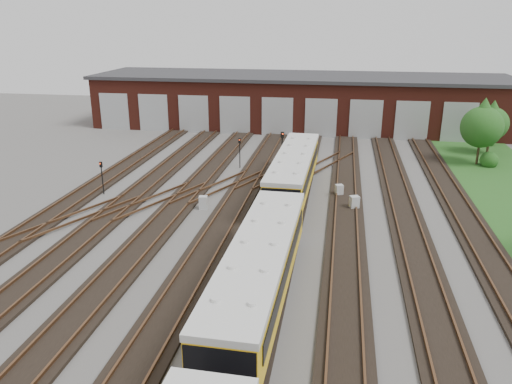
# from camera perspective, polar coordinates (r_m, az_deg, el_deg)

# --- Properties ---
(ground) EXTENTS (120.00, 120.00, 0.00)m
(ground) POSITION_cam_1_polar(r_m,az_deg,el_deg) (26.72, -2.96, -9.73)
(ground) COLOR #4E4B48
(ground) RESTS_ON ground
(track_network) EXTENTS (30.40, 70.00, 0.33)m
(track_network) POSITION_cam_1_polar(r_m,az_deg,el_deg) (27.20, -3.04, -8.91)
(track_network) COLOR black
(track_network) RESTS_ON ground
(maintenance_shed) EXTENTS (51.00, 12.50, 6.35)m
(maintenance_shed) POSITION_cam_1_polar(r_m,az_deg,el_deg) (63.72, 4.97, 10.38)
(maintenance_shed) COLOR #571F15
(maintenance_shed) RESTS_ON ground
(metro_train) EXTENTS (2.85, 46.52, 2.99)m
(metro_train) POSITION_cam_1_polar(r_m,az_deg,el_deg) (23.25, 0.42, -9.18)
(metro_train) COLOR black
(metro_train) RESTS_ON ground
(signal_mast_0) EXTENTS (0.24, 0.23, 2.61)m
(signal_mast_0) POSITION_cam_1_polar(r_m,az_deg,el_deg) (40.03, -17.21, 2.03)
(signal_mast_0) COLOR black
(signal_mast_0) RESTS_ON ground
(signal_mast_1) EXTENTS (0.23, 0.22, 2.76)m
(signal_mast_1) POSITION_cam_1_polar(r_m,az_deg,el_deg) (45.22, -1.87, 4.93)
(signal_mast_1) COLOR black
(signal_mast_1) RESTS_ON ground
(signal_mast_2) EXTENTS (0.29, 0.27, 2.92)m
(signal_mast_2) POSITION_cam_1_polar(r_m,az_deg,el_deg) (40.82, 4.54, 3.48)
(signal_mast_2) COLOR black
(signal_mast_2) RESTS_ON ground
(signal_mast_3) EXTENTS (0.31, 0.30, 3.27)m
(signal_mast_3) POSITION_cam_1_polar(r_m,az_deg,el_deg) (45.47, 3.01, 5.43)
(signal_mast_3) COLOR black
(signal_mast_3) RESTS_ON ground
(relay_cabinet_1) EXTENTS (0.64, 0.56, 0.97)m
(relay_cabinet_1) POSITION_cam_1_polar(r_m,az_deg,el_deg) (35.79, -6.05, -1.22)
(relay_cabinet_1) COLOR #B4B7B9
(relay_cabinet_1) RESTS_ON ground
(relay_cabinet_2) EXTENTS (0.66, 0.55, 1.09)m
(relay_cabinet_2) POSITION_cam_1_polar(r_m,az_deg,el_deg) (38.98, 1.49, 0.70)
(relay_cabinet_2) COLOR #B4B7B9
(relay_cabinet_2) RESTS_ON ground
(relay_cabinet_3) EXTENTS (0.76, 0.71, 1.03)m
(relay_cabinet_3) POSITION_cam_1_polar(r_m,az_deg,el_deg) (36.13, 11.17, -1.24)
(relay_cabinet_3) COLOR #B4B7B9
(relay_cabinet_3) RESTS_ON ground
(relay_cabinet_4) EXTENTS (0.69, 0.64, 0.93)m
(relay_cabinet_4) POSITION_cam_1_polar(r_m,az_deg,el_deg) (38.69, 9.48, 0.17)
(relay_cabinet_4) COLOR #B4B7B9
(relay_cabinet_4) RESTS_ON ground
(tree_0) EXTENTS (3.77, 3.77, 6.24)m
(tree_0) POSITION_cam_1_polar(r_m,az_deg,el_deg) (50.21, 24.48, 7.29)
(tree_0) COLOR #342917
(tree_0) RESTS_ON ground
(tree_1) EXTENTS (3.27, 3.27, 5.42)m
(tree_1) POSITION_cam_1_polar(r_m,az_deg,el_deg) (54.86, 25.37, 7.48)
(tree_1) COLOR #342917
(tree_1) RESTS_ON ground
(bush_1) EXTENTS (1.64, 1.64, 1.64)m
(bush_1) POSITION_cam_1_polar(r_m,az_deg,el_deg) (50.66, 25.13, 3.56)
(bush_1) COLOR #1C4313
(bush_1) RESTS_ON ground
(bush_2) EXTENTS (1.30, 1.30, 1.30)m
(bush_2) POSITION_cam_1_polar(r_m,az_deg,el_deg) (59.16, 25.07, 5.43)
(bush_2) COLOR #1C4313
(bush_2) RESTS_ON ground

